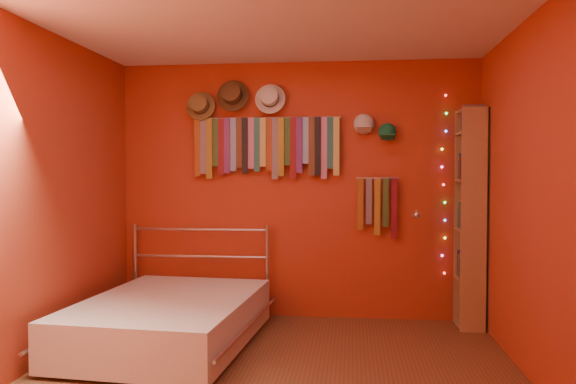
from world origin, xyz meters
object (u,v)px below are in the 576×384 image
at_px(bookshelf, 475,217).
at_px(bed, 169,320).
at_px(tie_rack, 266,144).
at_px(reading_lamp, 416,215).

bearing_deg(bookshelf, bed, -162.25).
bearing_deg(tie_rack, reading_lamp, -5.87).
relative_size(tie_rack, bed, 0.75).
bearing_deg(tie_rack, bookshelf, -4.52).
relative_size(tie_rack, reading_lamp, 5.34).
distance_m(bookshelf, bed, 2.85).
height_order(tie_rack, bed, tie_rack).
xyz_separation_m(reading_lamp, bookshelf, (0.53, -0.01, -0.01)).
bearing_deg(reading_lamp, bookshelf, -0.85).
distance_m(reading_lamp, bookshelf, 0.53).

